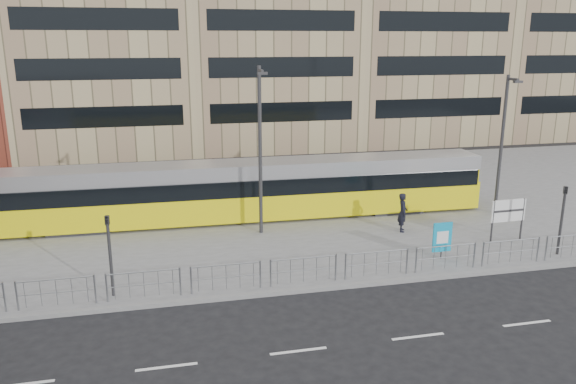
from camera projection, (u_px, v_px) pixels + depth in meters
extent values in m
plane|color=black|center=(324.00, 291.00, 21.55)|extent=(120.00, 120.00, 0.00)
cube|color=slate|center=(267.00, 203.00, 32.83)|extent=(64.00, 24.00, 0.15)
cube|color=gray|center=(324.00, 288.00, 21.58)|extent=(64.00, 0.25, 0.17)
cube|color=tan|center=(105.00, 20.00, 48.56)|extent=(14.00, 16.00, 22.00)
cube|color=tan|center=(264.00, 9.00, 51.26)|extent=(14.00, 16.00, 24.00)
cube|color=tan|center=(406.00, 27.00, 54.63)|extent=(14.00, 16.00, 21.00)
cube|color=tan|center=(534.00, 18.00, 57.33)|extent=(14.00, 16.00, 23.00)
cylinder|color=gray|center=(370.00, 253.00, 22.13)|extent=(32.00, 0.05, 0.05)
cylinder|color=gray|center=(369.00, 264.00, 22.26)|extent=(32.00, 0.04, 0.04)
cube|color=white|center=(389.00, 340.00, 17.99)|extent=(62.00, 0.12, 0.01)
cube|color=yellow|center=(244.00, 202.00, 29.57)|extent=(25.92, 2.86, 1.48)
cube|color=black|center=(243.00, 184.00, 29.31)|extent=(25.55, 2.89, 0.83)
cube|color=#B7B6BC|center=(243.00, 169.00, 29.10)|extent=(25.92, 2.66, 0.74)
cube|color=yellow|center=(460.00, 180.00, 31.86)|extent=(1.14, 2.10, 2.40)
cylinder|color=#2D2D30|center=(243.00, 190.00, 29.39)|extent=(2.24, 2.24, 2.77)
cube|color=#2D2D30|center=(391.00, 205.00, 31.38)|extent=(2.81, 2.37, 0.46)
cube|color=#2D2D30|center=(79.00, 224.00, 28.10)|extent=(2.81, 2.37, 0.46)
cylinder|color=#2D2D30|center=(492.00, 222.00, 25.96)|extent=(0.09, 0.09, 2.03)
cylinder|color=#2D2D30|center=(522.00, 219.00, 26.36)|extent=(0.09, 0.09, 2.03)
cube|color=white|center=(508.00, 211.00, 26.03)|extent=(1.77, 0.14, 1.06)
cylinder|color=#2D2D30|center=(441.00, 249.00, 24.20)|extent=(0.06, 0.06, 0.87)
cube|color=#0D93C3|center=(442.00, 237.00, 24.06)|extent=(0.87, 0.09, 1.31)
cube|color=white|center=(443.00, 237.00, 24.02)|extent=(0.55, 0.02, 0.55)
imported|color=black|center=(403.00, 212.00, 27.56)|extent=(0.67, 0.82, 1.94)
cylinder|color=#2D2D30|center=(110.00, 258.00, 20.41)|extent=(0.12, 0.12, 3.00)
imported|color=#2D2D30|center=(108.00, 229.00, 20.12)|extent=(0.19, 0.22, 1.00)
cylinder|color=#2D2D30|center=(561.00, 222.00, 24.42)|extent=(0.12, 0.12, 3.00)
imported|color=#2D2D30|center=(565.00, 198.00, 24.14)|extent=(0.23, 0.25, 1.00)
cylinder|color=#2D2D30|center=(260.00, 152.00, 26.56)|extent=(0.18, 0.18, 8.03)
cylinder|color=#2D2D30|center=(261.00, 70.00, 25.19)|extent=(0.14, 0.90, 0.14)
cube|color=#2D2D30|center=(262.00, 73.00, 24.79)|extent=(0.45, 0.20, 0.12)
cylinder|color=#2D2D30|center=(501.00, 146.00, 29.75)|extent=(0.18, 0.18, 7.44)
cylinder|color=#2D2D30|center=(513.00, 79.00, 28.45)|extent=(0.14, 0.90, 0.14)
cube|color=#2D2D30|center=(518.00, 82.00, 28.05)|extent=(0.45, 0.20, 0.12)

